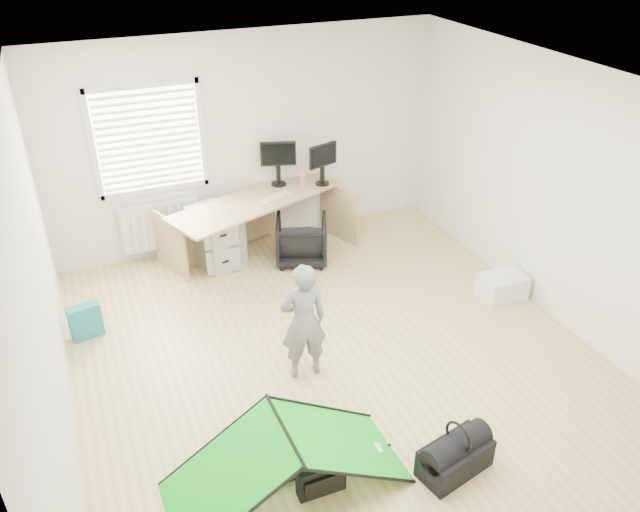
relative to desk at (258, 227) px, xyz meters
name	(u,v)px	position (x,y,z in m)	size (l,w,h in m)	color
ground	(335,356)	(0.06, -2.27, -0.39)	(5.50, 5.50, 0.00)	tan
back_wall	(247,141)	(0.06, 0.48, 0.96)	(5.00, 0.02, 2.70)	silver
window	(149,140)	(-1.14, 0.44, 1.16)	(1.20, 0.06, 1.20)	silver
radiator	(161,225)	(-1.14, 0.40, 0.06)	(1.00, 0.12, 0.60)	silver
desk	(258,227)	(0.00, 0.00, 0.00)	(2.27, 0.72, 0.77)	tan
filing_cabinet	(216,237)	(-0.56, -0.01, -0.02)	(0.48, 0.63, 0.74)	#A2A5A7
monitor_left	(278,169)	(0.40, 0.31, 0.60)	(0.45, 0.10, 0.43)	black
monitor_right	(322,170)	(0.92, 0.11, 0.59)	(0.42, 0.09, 0.40)	black
keyboard	(276,197)	(0.24, -0.04, 0.40)	(0.41, 0.14, 0.02)	beige
thermos	(303,179)	(0.64, 0.07, 0.52)	(0.07, 0.07, 0.26)	#B06279
office_chair	(302,240)	(0.44, -0.36, -0.10)	(0.62, 0.64, 0.58)	black
person	(303,321)	(-0.32, -2.38, 0.22)	(0.44, 0.29, 1.22)	slate
kite	(286,457)	(-0.93, -3.56, -0.10)	(1.88, 0.82, 0.58)	#11B41A
storage_crate	(502,286)	(2.26, -2.04, -0.25)	(0.50, 0.35, 0.28)	silver
tote_bag	(86,321)	(-2.20, -0.97, -0.20)	(0.32, 0.14, 0.38)	#1D7681
laptop_bag	(321,478)	(-0.71, -3.73, -0.24)	(0.38, 0.11, 0.28)	black
white_box	(375,453)	(-0.17, -3.59, -0.33)	(0.11, 0.11, 0.11)	silver
duffel_bag	(455,458)	(0.36, -3.96, -0.26)	(0.60, 0.31, 0.26)	black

